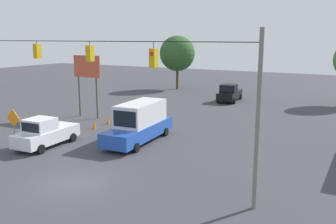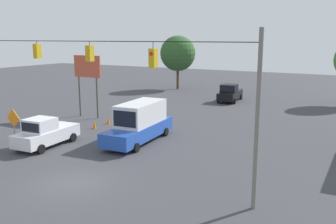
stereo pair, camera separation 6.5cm
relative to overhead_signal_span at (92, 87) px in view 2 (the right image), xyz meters
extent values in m
plane|color=#3D3D42|center=(0.03, 1.77, -4.99)|extent=(140.00, 140.00, 0.00)
cylinder|color=slate|center=(-9.24, 0.00, -0.96)|extent=(0.20, 0.20, 8.07)
cylinder|color=black|center=(0.03, 0.00, 2.46)|extent=(18.56, 0.04, 0.04)
cube|color=gold|center=(-3.97, 0.00, 1.67)|extent=(0.32, 0.36, 0.92)
cylinder|color=black|center=(-3.97, 0.00, 2.29)|extent=(0.03, 0.03, 0.33)
cylinder|color=red|center=(-3.97, 0.19, 1.88)|extent=(0.20, 0.02, 0.20)
cube|color=gold|center=(0.03, 0.00, 1.81)|extent=(0.32, 0.36, 0.85)
cylinder|color=black|center=(0.03, 0.00, 2.34)|extent=(0.03, 0.03, 0.22)
cylinder|color=orange|center=(0.03, 0.19, 2.00)|extent=(0.20, 0.02, 0.20)
cube|color=gold|center=(4.03, 0.00, 1.86)|extent=(0.32, 0.36, 0.85)
cylinder|color=black|center=(4.03, 0.00, 2.37)|extent=(0.03, 0.03, 0.17)
cylinder|color=orange|center=(4.03, 0.19, 2.05)|extent=(0.20, 0.02, 0.20)
cube|color=#234CB2|center=(1.46, -6.75, -4.17)|extent=(2.80, 7.45, 1.00)
cube|color=silver|center=(1.48, -7.12, -2.87)|extent=(2.42, 4.82, 1.60)
cube|color=black|center=(1.30, -4.78, -2.87)|extent=(1.79, 0.16, 1.12)
cylinder|color=black|center=(2.39, -4.30, -4.67)|extent=(0.27, 0.66, 0.64)
cylinder|color=black|center=(0.16, -4.47, -4.67)|extent=(0.27, 0.66, 0.64)
cylinder|color=black|center=(2.76, -9.03, -4.67)|extent=(0.27, 0.66, 0.64)
cylinder|color=black|center=(0.53, -9.20, -4.67)|extent=(0.27, 0.66, 0.64)
cube|color=black|center=(1.75, -27.34, -4.22)|extent=(2.50, 5.49, 0.90)
cube|color=black|center=(1.68, -26.70, -3.32)|extent=(1.99, 2.09, 0.90)
cube|color=black|center=(1.58, -25.74, -3.32)|extent=(1.56, 0.18, 0.63)
cylinder|color=black|center=(2.54, -25.52, -4.67)|extent=(0.28, 0.66, 0.64)
cylinder|color=black|center=(0.59, -25.72, -4.67)|extent=(0.28, 0.66, 0.64)
cylinder|color=black|center=(2.90, -28.96, -4.67)|extent=(0.28, 0.66, 0.64)
cylinder|color=black|center=(0.95, -29.16, -4.67)|extent=(0.28, 0.66, 0.64)
cube|color=silver|center=(6.61, -2.66, -4.22)|extent=(2.27, 5.16, 0.90)
cube|color=silver|center=(6.57, -2.06, -3.32)|extent=(1.90, 1.93, 0.90)
cube|color=black|center=(6.50, -1.14, -3.32)|extent=(1.54, 0.13, 0.63)
cylinder|color=black|center=(7.46, -0.96, -4.67)|extent=(0.26, 0.65, 0.64)
cylinder|color=black|center=(5.53, -1.10, -4.67)|extent=(0.26, 0.65, 0.64)
cylinder|color=black|center=(7.68, -4.23, -4.67)|extent=(0.26, 0.65, 0.64)
cylinder|color=black|center=(5.76, -4.36, -4.67)|extent=(0.26, 0.65, 0.64)
cone|color=orange|center=(6.89, -2.06, -4.66)|extent=(0.31, 0.31, 0.67)
cone|color=orange|center=(6.89, -4.45, -4.66)|extent=(0.31, 0.31, 0.67)
cone|color=orange|center=(7.15, -6.42, -4.66)|extent=(0.31, 0.31, 0.67)
cone|color=orange|center=(7.04, -8.34, -4.66)|extent=(0.31, 0.31, 0.67)
cone|color=orange|center=(7.09, -10.29, -4.66)|extent=(0.31, 0.31, 0.67)
cylinder|color=#4C473D|center=(9.48, -11.74, -3.04)|extent=(0.16, 0.16, 3.90)
cylinder|color=#4C473D|center=(11.67, -11.74, -3.04)|extent=(0.16, 0.16, 3.90)
cube|color=#BF4C33|center=(10.57, -11.74, -0.06)|extent=(3.12, 0.12, 2.06)
cylinder|color=slate|center=(7.94, -1.01, -4.09)|extent=(0.06, 0.06, 1.80)
cube|color=orange|center=(7.94, -1.01, -2.78)|extent=(1.27, 0.04, 1.27)
cylinder|color=#4C3823|center=(12.39, -33.87, -3.05)|extent=(0.38, 0.38, 3.88)
sphere|color=#2D5628|center=(12.39, -33.87, 0.33)|extent=(5.23, 5.23, 5.23)
camera|label=1|loc=(-13.50, 15.77, 2.66)|focal=40.00mm
camera|label=2|loc=(-13.56, 15.74, 2.66)|focal=40.00mm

